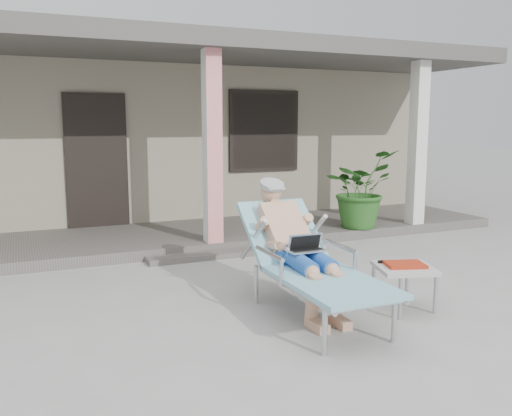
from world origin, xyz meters
name	(u,v)px	position (x,y,z in m)	size (l,w,h in m)	color
ground	(281,297)	(0.00, 0.00, 0.00)	(60.00, 60.00, 0.00)	#9E9E99
house	(144,129)	(0.00, 6.50, 1.67)	(10.40, 5.40, 3.30)	gray
porch_deck	(195,235)	(0.00, 3.00, 0.07)	(10.00, 2.00, 0.15)	#605B56
porch_overhang	(193,53)	(0.00, 2.95, 2.79)	(10.00, 2.30, 2.85)	silver
porch_step	(221,254)	(0.00, 1.85, 0.04)	(2.00, 0.30, 0.07)	#605B56
lounger	(303,228)	(0.00, -0.45, 0.80)	(0.77, 2.02, 1.31)	#B7B7BC
side_table	(404,270)	(0.91, -0.82, 0.39)	(0.65, 0.65, 0.46)	#B3B3AE
potted_palm	(360,189)	(2.48, 2.25, 0.76)	(1.10, 0.95, 1.22)	#26591E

